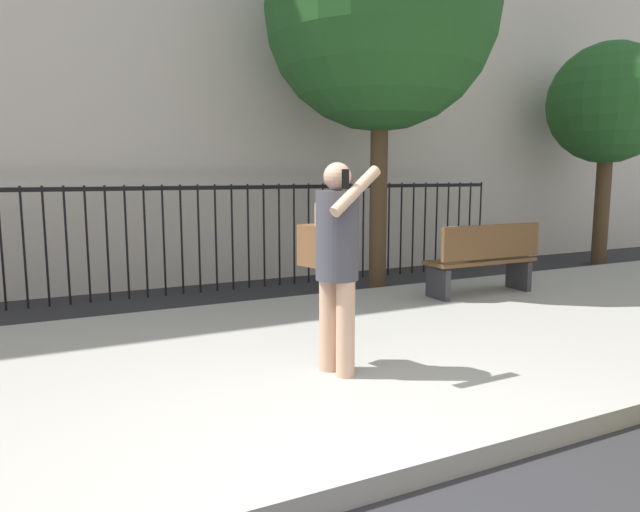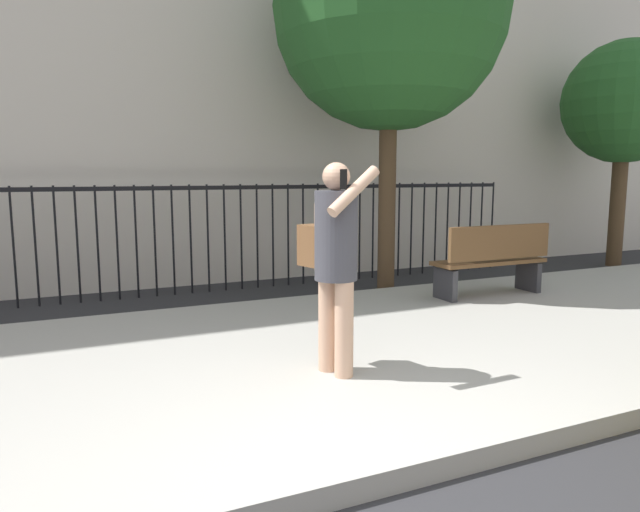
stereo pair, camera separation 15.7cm
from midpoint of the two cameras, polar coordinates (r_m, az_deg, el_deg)
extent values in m
plane|color=#28282B|center=(3.38, 5.70, -23.15)|extent=(60.00, 60.00, 0.00)
cube|color=#9E9B93|center=(5.19, -6.91, -10.80)|extent=(28.00, 4.40, 0.15)
cube|color=black|center=(8.51, -14.81, 6.49)|extent=(12.00, 0.04, 0.06)
cylinder|color=black|center=(8.44, -27.51, 0.72)|extent=(0.03, 0.03, 1.60)
cylinder|color=black|center=(8.43, -25.78, 0.82)|extent=(0.03, 0.03, 1.60)
cylinder|color=black|center=(8.43, -24.05, 0.93)|extent=(0.03, 0.03, 1.60)
cylinder|color=black|center=(8.44, -22.32, 1.03)|extent=(0.03, 0.03, 1.60)
cylinder|color=black|center=(8.45, -20.60, 1.13)|extent=(0.03, 0.03, 1.60)
cylinder|color=black|center=(8.47, -18.88, 1.23)|extent=(0.03, 0.03, 1.60)
cylinder|color=black|center=(8.50, -17.17, 1.32)|extent=(0.03, 0.03, 1.60)
cylinder|color=black|center=(8.54, -15.47, 1.42)|extent=(0.03, 0.03, 1.60)
cylinder|color=black|center=(8.58, -13.79, 1.51)|extent=(0.03, 0.03, 1.60)
cylinder|color=black|center=(8.64, -12.13, 1.60)|extent=(0.03, 0.03, 1.60)
cylinder|color=black|center=(8.69, -10.48, 1.69)|extent=(0.03, 0.03, 1.60)
cylinder|color=black|center=(8.76, -8.87, 1.78)|extent=(0.03, 0.03, 1.60)
cylinder|color=black|center=(8.83, -7.27, 1.86)|extent=(0.03, 0.03, 1.60)
cylinder|color=black|center=(8.91, -5.71, 1.94)|extent=(0.03, 0.03, 1.60)
cylinder|color=black|center=(9.00, -4.17, 2.02)|extent=(0.03, 0.03, 1.60)
cylinder|color=black|center=(9.09, -2.66, 2.09)|extent=(0.03, 0.03, 1.60)
cylinder|color=black|center=(9.19, -1.19, 2.16)|extent=(0.03, 0.03, 1.60)
cylinder|color=black|center=(9.29, 0.26, 2.23)|extent=(0.03, 0.03, 1.60)
cylinder|color=black|center=(9.40, 1.67, 2.30)|extent=(0.03, 0.03, 1.60)
cylinder|color=black|center=(9.52, 3.05, 2.36)|extent=(0.03, 0.03, 1.60)
cylinder|color=black|center=(9.64, 4.39, 2.42)|extent=(0.03, 0.03, 1.60)
cylinder|color=black|center=(9.77, 5.70, 2.48)|extent=(0.03, 0.03, 1.60)
cylinder|color=black|center=(9.90, 6.98, 2.53)|extent=(0.03, 0.03, 1.60)
cylinder|color=black|center=(10.03, 8.22, 2.58)|extent=(0.03, 0.03, 1.60)
cylinder|color=black|center=(10.17, 9.43, 2.63)|extent=(0.03, 0.03, 1.60)
cylinder|color=black|center=(10.32, 10.60, 2.68)|extent=(0.03, 0.03, 1.60)
cylinder|color=black|center=(10.47, 11.74, 2.72)|extent=(0.03, 0.03, 1.60)
cylinder|color=black|center=(10.62, 12.85, 2.76)|extent=(0.03, 0.03, 1.60)
cylinder|color=black|center=(10.78, 13.93, 2.80)|extent=(0.03, 0.03, 1.60)
cylinder|color=black|center=(10.94, 14.98, 2.84)|extent=(0.03, 0.03, 1.60)
cylinder|color=black|center=(11.11, 15.99, 2.88)|extent=(0.03, 0.03, 1.60)
cylinder|color=black|center=(11.27, 16.98, 2.91)|extent=(0.03, 0.03, 1.60)
cylinder|color=tan|center=(4.60, 3.37, -7.24)|extent=(0.15, 0.15, 0.77)
cylinder|color=tan|center=(4.74, 1.70, -6.76)|extent=(0.15, 0.15, 0.77)
cylinder|color=#3F3F47|center=(4.53, 2.58, 2.03)|extent=(0.42, 0.42, 0.70)
sphere|color=tan|center=(4.51, 2.62, 7.85)|extent=(0.22, 0.22, 0.22)
cylinder|color=tan|center=(4.36, 4.40, 6.42)|extent=(0.50, 0.22, 0.38)
cylinder|color=tan|center=(4.68, 0.92, 1.96)|extent=(0.09, 0.09, 0.54)
cube|color=black|center=(4.36, 3.38, 7.57)|extent=(0.03, 0.07, 0.15)
cube|color=brown|center=(4.74, 0.44, 1.01)|extent=(0.23, 0.31, 0.34)
cube|color=brown|center=(7.99, 16.88, -0.53)|extent=(1.60, 0.45, 0.05)
cube|color=brown|center=(7.81, 17.91, 1.31)|extent=(1.60, 0.06, 0.44)
cube|color=#333338|center=(7.59, 12.83, -2.74)|extent=(0.08, 0.41, 0.40)
cube|color=#333338|center=(8.50, 20.34, -1.89)|extent=(0.08, 0.41, 0.40)
cylinder|color=#4C3823|center=(8.58, 7.17, 6.71)|extent=(0.25, 0.25, 3.10)
sphere|color=#235623|center=(8.87, 7.47, 22.83)|extent=(3.31, 3.31, 3.31)
cylinder|color=#4C3823|center=(12.39, 27.63, 4.76)|extent=(0.28, 0.28, 2.45)
sphere|color=#235623|center=(12.45, 28.20, 13.25)|extent=(2.25, 2.25, 2.25)
camera|label=1|loc=(0.08, -89.07, 0.13)|focal=32.44mm
camera|label=2|loc=(0.08, 90.93, -0.13)|focal=32.44mm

